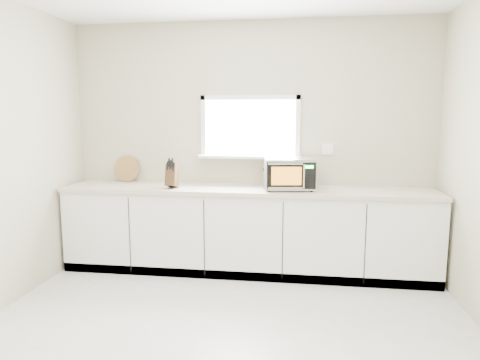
# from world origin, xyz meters

# --- Properties ---
(ground) EXTENTS (4.00, 4.00, 0.00)m
(ground) POSITION_xyz_m (0.00, 0.00, 0.00)
(ground) COLOR beige
(ground) RESTS_ON ground
(back_wall) EXTENTS (4.00, 0.17, 2.70)m
(back_wall) POSITION_xyz_m (0.00, 2.00, 1.36)
(back_wall) COLOR #B8B092
(back_wall) RESTS_ON ground
(cabinets) EXTENTS (3.92, 0.60, 0.88)m
(cabinets) POSITION_xyz_m (0.00, 1.70, 0.44)
(cabinets) COLOR white
(cabinets) RESTS_ON ground
(countertop) EXTENTS (3.92, 0.64, 0.04)m
(countertop) POSITION_xyz_m (0.00, 1.69, 0.90)
(countertop) COLOR beige
(countertop) RESTS_ON cabinets
(microwave) EXTENTS (0.55, 0.46, 0.33)m
(microwave) POSITION_xyz_m (0.45, 1.67, 1.09)
(microwave) COLOR black
(microwave) RESTS_ON countertop
(knife_block) EXTENTS (0.11, 0.22, 0.32)m
(knife_block) POSITION_xyz_m (-0.78, 1.58, 1.06)
(knife_block) COLOR #422A17
(knife_block) RESTS_ON countertop
(cutting_board) EXTENTS (0.30, 0.07, 0.30)m
(cutting_board) POSITION_xyz_m (-1.43, 1.94, 1.07)
(cutting_board) COLOR olive
(cutting_board) RESTS_ON countertop
(coffee_grinder) EXTENTS (0.12, 0.12, 0.21)m
(coffee_grinder) POSITION_xyz_m (0.22, 1.80, 1.02)
(coffee_grinder) COLOR #B7BABF
(coffee_grinder) RESTS_ON countertop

